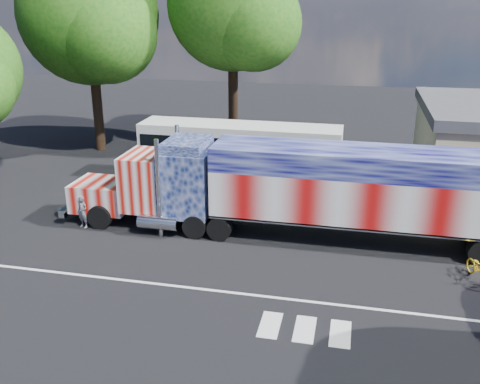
% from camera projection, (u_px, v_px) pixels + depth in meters
% --- Properties ---
extents(ground, '(100.00, 100.00, 0.00)m').
position_uv_depth(ground, '(225.00, 255.00, 23.45)').
color(ground, black).
extents(lane_markings, '(30.00, 2.67, 0.01)m').
position_uv_depth(lane_markings, '(245.00, 305.00, 19.65)').
color(lane_markings, silver).
rests_on(lane_markings, ground).
extents(semi_truck, '(22.20, 3.51, 4.73)m').
position_uv_depth(semi_truck, '(310.00, 188.00, 24.44)').
color(semi_truck, black).
rests_on(semi_truck, ground).
extents(coach_bus, '(12.14, 2.83, 3.53)m').
position_uv_depth(coach_bus, '(240.00, 152.00, 32.39)').
color(coach_bus, silver).
rests_on(coach_bus, ground).
extents(woman, '(0.68, 0.56, 1.61)m').
position_uv_depth(woman, '(83.00, 212.00, 26.09)').
color(woman, slate).
rests_on(woman, ground).
extents(bicycle, '(1.26, 2.03, 1.01)m').
position_uv_depth(bicycle, '(480.00, 269.00, 21.20)').
color(bicycle, gold).
rests_on(bicycle, ground).
extents(tree_n_mid, '(9.44, 8.99, 14.70)m').
position_uv_depth(tree_n_mid, '(235.00, 6.00, 36.42)').
color(tree_n_mid, black).
rests_on(tree_n_mid, ground).
extents(tree_nw_a, '(10.01, 9.53, 14.33)m').
position_uv_depth(tree_nw_a, '(91.00, 15.00, 36.45)').
color(tree_nw_a, black).
rests_on(tree_nw_a, ground).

